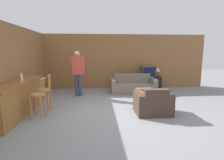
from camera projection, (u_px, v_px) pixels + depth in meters
ground_plane at (119, 114)px, 5.05m from camera, size 24.00×24.00×0.00m
wall_back at (110, 61)px, 8.52m from camera, size 9.40×0.08×2.60m
wall_left at (22, 66)px, 5.94m from camera, size 0.08×8.75×2.60m
bar_counter at (19, 98)px, 4.93m from camera, size 0.55×2.75×0.95m
bar_chair_near at (38, 97)px, 4.69m from camera, size 0.43×0.43×1.09m
bar_chair_mid at (45, 92)px, 5.26m from camera, size 0.40×0.40×1.09m
couch_far at (133, 86)px, 7.63m from camera, size 1.93×0.85×0.80m
armchair_near at (153, 104)px, 5.02m from camera, size 0.99×0.81×0.78m
coffee_table at (146, 92)px, 6.26m from camera, size 0.60×1.03×0.40m
tv_unit at (148, 82)px, 8.45m from camera, size 1.22×0.52×0.60m
tv at (148, 71)px, 8.36m from camera, size 0.64×0.48×0.49m
bottle at (21, 77)px, 4.88m from camera, size 0.08×0.08×0.28m
book_on_table at (143, 90)px, 6.29m from camera, size 0.22×0.22×0.02m
table_lamp at (157, 70)px, 8.39m from camera, size 0.25×0.25×0.43m
person_by_window at (78, 71)px, 6.94m from camera, size 0.54×0.21×1.79m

